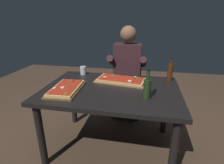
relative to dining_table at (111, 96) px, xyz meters
name	(u,v)px	position (x,y,z in m)	size (l,w,h in m)	color
ground_plane	(111,145)	(0.00, 0.00, -0.64)	(6.40, 6.40, 0.00)	#4C3828
dining_table	(111,96)	(0.00, 0.00, 0.00)	(1.40, 0.96, 0.74)	black
pizza_rectangular_front	(121,80)	(0.07, 0.21, 0.12)	(0.60, 0.36, 0.05)	olive
pizza_rectangular_left	(66,88)	(-0.44, -0.14, 0.11)	(0.30, 0.50, 0.05)	brown
wine_bottle_dark	(170,72)	(0.62, 0.37, 0.20)	(0.06, 0.06, 0.26)	#47230F
oil_bottle_amber	(147,88)	(0.36, -0.17, 0.20)	(0.07, 0.07, 0.28)	#233819
tumbler_near_camera	(83,71)	(-0.44, 0.39, 0.14)	(0.08, 0.08, 0.10)	silver
diner_chair	(127,83)	(0.08, 0.86, -0.16)	(0.44, 0.44, 0.87)	black
seated_diner	(127,69)	(0.08, 0.74, 0.10)	(0.53, 0.41, 1.33)	#23232D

